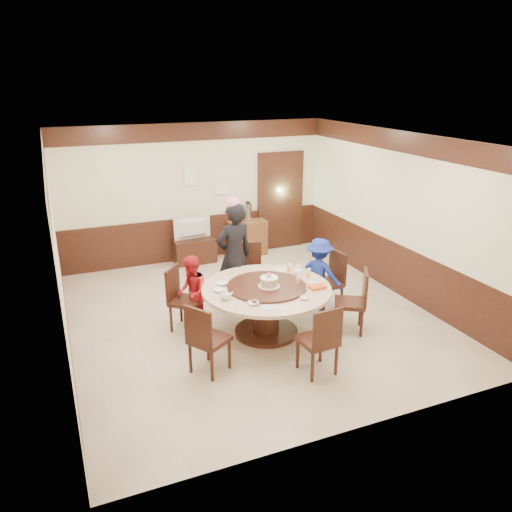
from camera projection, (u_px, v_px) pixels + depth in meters
name	position (u px, v px, depth m)	size (l,w,h in m)	color
room	(250.00, 252.00, 7.71)	(6.00, 6.04, 2.84)	#C2AD9B
banquet_table	(266.00, 301.00, 7.32)	(1.89, 1.89, 0.78)	black
chair_0	(327.00, 291.00, 8.21)	(0.50, 0.49, 0.97)	black
chair_1	(250.00, 282.00, 8.58)	(0.56, 0.56, 0.97)	black
chair_2	(185.00, 310.00, 7.56)	(0.62, 0.62, 0.97)	black
chair_3	(209.00, 350.00, 6.43)	(0.61, 0.61, 0.97)	black
chair_4	(318.00, 351.00, 6.41)	(0.47, 0.48, 0.97)	black
chair_5	(351.00, 312.00, 7.49)	(0.61, 0.60, 0.97)	black
person_standing	(234.00, 256.00, 8.12)	(0.65, 0.43, 1.78)	black
person_red	(192.00, 293.00, 7.50)	(0.56, 0.43, 1.15)	#B31722
person_blue	(319.00, 274.00, 8.13)	(0.78, 0.45, 1.21)	navy
birthday_cake	(269.00, 282.00, 7.18)	(0.32, 0.32, 0.21)	white
teapot_left	(225.00, 295.00, 6.83)	(0.17, 0.15, 0.13)	white
teapot_right	(298.00, 271.00, 7.69)	(0.17, 0.15, 0.13)	white
bowl_0	(222.00, 284.00, 7.32)	(0.15, 0.15, 0.04)	white
bowl_1	(304.00, 298.00, 6.85)	(0.13, 0.13, 0.04)	white
bowl_2	(254.00, 303.00, 6.69)	(0.15, 0.15, 0.04)	white
bowl_3	(311.00, 283.00, 7.34)	(0.14, 0.14, 0.04)	white
bowl_4	(219.00, 290.00, 7.09)	(0.16, 0.16, 0.04)	white
saucer_near	(269.00, 308.00, 6.59)	(0.18, 0.18, 0.01)	white
saucer_far	(280.00, 271.00, 7.84)	(0.18, 0.18, 0.01)	white
shrimp_platter	(317.00, 288.00, 7.15)	(0.30, 0.20, 0.06)	white
bottle_0	(298.00, 280.00, 7.30)	(0.06, 0.06, 0.16)	white
bottle_1	(308.00, 274.00, 7.50)	(0.06, 0.06, 0.16)	white
bottle_2	(289.00, 269.00, 7.72)	(0.06, 0.06, 0.16)	white
tv_stand	(194.00, 251.00, 10.31)	(0.85, 0.45, 0.50)	black
television	(193.00, 229.00, 10.15)	(0.78, 0.10, 0.45)	gray
side_cabinet	(247.00, 238.00, 10.72)	(0.80, 0.40, 0.75)	brown
thermos	(248.00, 212.00, 10.54)	(0.15, 0.15, 0.38)	silver
notice_left	(190.00, 177.00, 10.00)	(0.25, 0.00, 0.35)	white
notice_right	(222.00, 189.00, 10.33)	(0.30, 0.00, 0.22)	white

